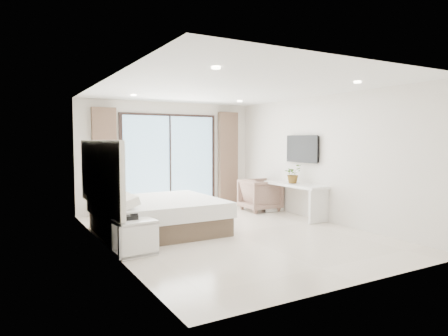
# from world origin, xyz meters

# --- Properties ---
(ground) EXTENTS (6.20, 6.20, 0.00)m
(ground) POSITION_xyz_m (0.00, 0.00, 0.00)
(ground) COLOR beige
(ground) RESTS_ON ground
(room_shell) EXTENTS (4.62, 6.22, 2.72)m
(room_shell) POSITION_xyz_m (-0.20, 0.84, 1.58)
(room_shell) COLOR silver
(room_shell) RESTS_ON ground
(bed) EXTENTS (2.23, 2.12, 0.76)m
(bed) POSITION_xyz_m (-1.19, 0.75, 0.33)
(bed) COLOR brown
(bed) RESTS_ON ground
(nightstand) EXTENTS (0.63, 0.54, 0.53)m
(nightstand) POSITION_xyz_m (-2.02, -0.52, 0.27)
(nightstand) COLOR white
(nightstand) RESTS_ON ground
(phone) EXTENTS (0.20, 0.16, 0.07)m
(phone) POSITION_xyz_m (-2.06, -0.46, 0.57)
(phone) COLOR black
(phone) RESTS_ON nightstand
(console_desk) EXTENTS (0.53, 1.70, 0.77)m
(console_desk) POSITION_xyz_m (2.04, 0.60, 0.57)
(console_desk) COLOR white
(console_desk) RESTS_ON ground
(plant) EXTENTS (0.47, 0.50, 0.34)m
(plant) POSITION_xyz_m (2.04, 0.69, 0.94)
(plant) COLOR #33662D
(plant) RESTS_ON console_desk
(armchair) EXTENTS (0.84, 0.89, 0.87)m
(armchair) POSITION_xyz_m (1.85, 1.70, 0.43)
(armchair) COLOR #916E5F
(armchair) RESTS_ON ground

